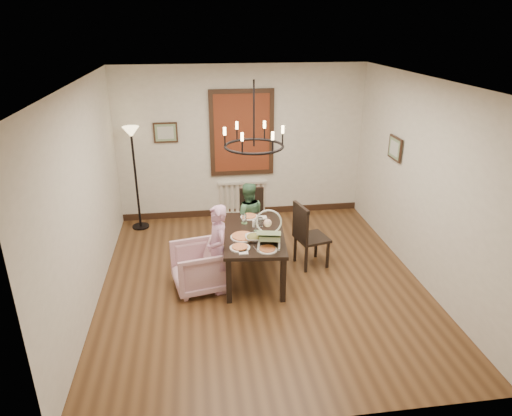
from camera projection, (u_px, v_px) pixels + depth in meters
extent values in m
cube|color=brown|center=(262.00, 281.00, 6.56)|extent=(4.50, 5.00, 0.01)
cube|color=white|center=(263.00, 81.00, 5.49)|extent=(4.50, 5.00, 0.01)
cube|color=beige|center=(242.00, 143.00, 8.31)|extent=(4.50, 0.01, 2.80)
cube|color=beige|center=(86.00, 199.00, 5.74)|extent=(0.01, 5.00, 2.80)
cube|color=beige|center=(423.00, 182.00, 6.31)|extent=(0.01, 5.00, 2.80)
cube|color=black|center=(254.00, 234.00, 6.46)|extent=(0.97, 1.55, 0.05)
cube|color=black|center=(229.00, 281.00, 5.95)|extent=(0.07, 0.07, 0.64)
cube|color=black|center=(230.00, 236.00, 7.21)|extent=(0.07, 0.07, 0.64)
cube|color=black|center=(283.00, 280.00, 5.98)|extent=(0.07, 0.07, 0.64)
cube|color=black|center=(275.00, 235.00, 7.24)|extent=(0.07, 0.07, 0.64)
imported|color=#DCA8C0|center=(199.00, 267.00, 6.29)|extent=(0.83, 0.82, 0.64)
imported|color=#C98EB2|center=(218.00, 256.00, 6.16)|extent=(0.33, 0.43, 1.04)
imported|color=#457450|center=(248.00, 222.00, 7.31)|extent=(0.47, 0.37, 0.95)
imported|color=white|center=(254.00, 238.00, 6.23)|extent=(0.30, 0.30, 0.07)
cylinder|color=tan|center=(242.00, 237.00, 6.29)|extent=(0.33, 0.33, 0.04)
cylinder|color=silver|center=(257.00, 228.00, 6.43)|extent=(0.07, 0.07, 0.15)
cube|color=maroon|center=(242.00, 133.00, 8.20)|extent=(1.00, 0.03, 1.40)
cube|color=black|center=(166.00, 133.00, 8.02)|extent=(0.42, 0.03, 0.36)
cube|color=black|center=(395.00, 148.00, 7.03)|extent=(0.03, 0.42, 0.36)
torus|color=black|center=(254.00, 146.00, 5.98)|extent=(0.80, 0.80, 0.04)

